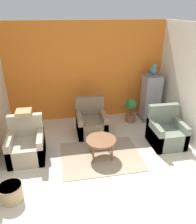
{
  "coord_description": "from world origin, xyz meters",
  "views": [
    {
      "loc": [
        -0.78,
        -2.48,
        3.0
      ],
      "look_at": [
        0.0,
        1.77,
        0.97
      ],
      "focal_mm": 35.0,
      "sensor_mm": 36.0,
      "label": 1
    }
  ],
  "objects_px": {
    "birdcage": "(151,98)",
    "potted_plant": "(131,109)",
    "armchair_left": "(27,146)",
    "wicker_basket": "(11,192)",
    "parrot": "(154,70)",
    "coffee_table": "(101,141)",
    "armchair_right": "(166,133)",
    "armchair_middle": "(91,123)"
  },
  "relations": [
    {
      "from": "coffee_table",
      "to": "potted_plant",
      "type": "height_order",
      "value": "potted_plant"
    },
    {
      "from": "potted_plant",
      "to": "armchair_left",
      "type": "bearing_deg",
      "value": -155.79
    },
    {
      "from": "potted_plant",
      "to": "armchair_right",
      "type": "bearing_deg",
      "value": -70.02
    },
    {
      "from": "birdcage",
      "to": "potted_plant",
      "type": "relative_size",
      "value": 1.91
    },
    {
      "from": "armchair_left",
      "to": "armchair_middle",
      "type": "distance_m",
      "value": 1.75
    },
    {
      "from": "coffee_table",
      "to": "potted_plant",
      "type": "relative_size",
      "value": 0.93
    },
    {
      "from": "wicker_basket",
      "to": "parrot",
      "type": "bearing_deg",
      "value": 35.77
    },
    {
      "from": "armchair_right",
      "to": "potted_plant",
      "type": "height_order",
      "value": "armchair_right"
    },
    {
      "from": "armchair_left",
      "to": "parrot",
      "type": "relative_size",
      "value": 3.17
    },
    {
      "from": "armchair_middle",
      "to": "potted_plant",
      "type": "height_order",
      "value": "armchair_middle"
    },
    {
      "from": "birdcage",
      "to": "potted_plant",
      "type": "distance_m",
      "value": 0.68
    },
    {
      "from": "armchair_middle",
      "to": "armchair_left",
      "type": "bearing_deg",
      "value": -152.65
    },
    {
      "from": "parrot",
      "to": "potted_plant",
      "type": "bearing_deg",
      "value": -170.12
    },
    {
      "from": "armchair_middle",
      "to": "parrot",
      "type": "bearing_deg",
      "value": 16.77
    },
    {
      "from": "wicker_basket",
      "to": "coffee_table",
      "type": "bearing_deg",
      "value": 27.93
    },
    {
      "from": "parrot",
      "to": "armchair_middle",
      "type": "bearing_deg",
      "value": -163.23
    },
    {
      "from": "parrot",
      "to": "armchair_right",
      "type": "bearing_deg",
      "value": -96.21
    },
    {
      "from": "armchair_right",
      "to": "armchair_middle",
      "type": "xyz_separation_m",
      "value": [
        -1.7,
        0.83,
        0.0
      ]
    },
    {
      "from": "armchair_right",
      "to": "parrot",
      "type": "distance_m",
      "value": 1.84
    },
    {
      "from": "parrot",
      "to": "wicker_basket",
      "type": "distance_m",
      "value": 4.57
    },
    {
      "from": "coffee_table",
      "to": "birdcage",
      "type": "relative_size",
      "value": 0.49
    },
    {
      "from": "armchair_middle",
      "to": "birdcage",
      "type": "distance_m",
      "value": 1.97
    },
    {
      "from": "coffee_table",
      "to": "wicker_basket",
      "type": "height_order",
      "value": "coffee_table"
    },
    {
      "from": "armchair_right",
      "to": "parrot",
      "type": "xyz_separation_m",
      "value": [
        0.15,
        1.39,
        1.19
      ]
    },
    {
      "from": "coffee_table",
      "to": "potted_plant",
      "type": "distance_m",
      "value": 1.93
    },
    {
      "from": "armchair_middle",
      "to": "wicker_basket",
      "type": "xyz_separation_m",
      "value": [
        -1.7,
        -2.0,
        -0.13
      ]
    },
    {
      "from": "armchair_left",
      "to": "potted_plant",
      "type": "relative_size",
      "value": 1.31
    },
    {
      "from": "coffee_table",
      "to": "wicker_basket",
      "type": "xyz_separation_m",
      "value": [
        -1.75,
        -0.93,
        -0.24
      ]
    },
    {
      "from": "coffee_table",
      "to": "birdcage",
      "type": "distance_m",
      "value": 2.44
    },
    {
      "from": "birdcage",
      "to": "armchair_middle",
      "type": "bearing_deg",
      "value": -163.3
    },
    {
      "from": "armchair_left",
      "to": "wicker_basket",
      "type": "height_order",
      "value": "armchair_left"
    },
    {
      "from": "armchair_middle",
      "to": "potted_plant",
      "type": "relative_size",
      "value": 1.31
    },
    {
      "from": "armchair_right",
      "to": "coffee_table",
      "type": "bearing_deg",
      "value": -171.67
    },
    {
      "from": "birdcage",
      "to": "potted_plant",
      "type": "xyz_separation_m",
      "value": [
        -0.62,
        -0.1,
        -0.26
      ]
    },
    {
      "from": "armchair_right",
      "to": "potted_plant",
      "type": "distance_m",
      "value": 1.37
    },
    {
      "from": "birdcage",
      "to": "potted_plant",
      "type": "height_order",
      "value": "birdcage"
    },
    {
      "from": "armchair_right",
      "to": "armchair_middle",
      "type": "distance_m",
      "value": 1.89
    },
    {
      "from": "wicker_basket",
      "to": "armchair_middle",
      "type": "bearing_deg",
      "value": 49.63
    },
    {
      "from": "armchair_right",
      "to": "birdcage",
      "type": "height_order",
      "value": "birdcage"
    },
    {
      "from": "potted_plant",
      "to": "wicker_basket",
      "type": "distance_m",
      "value": 3.83
    },
    {
      "from": "armchair_right",
      "to": "parrot",
      "type": "height_order",
      "value": "parrot"
    },
    {
      "from": "armchair_left",
      "to": "coffee_table",
      "type": "bearing_deg",
      "value": -9.5
    }
  ]
}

